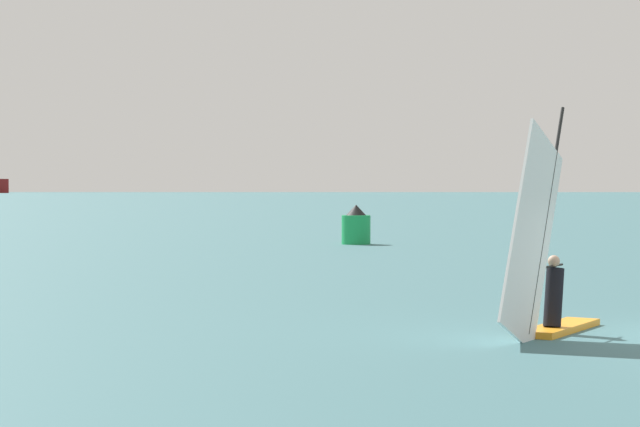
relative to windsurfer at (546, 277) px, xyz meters
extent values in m
cube|color=orange|center=(0.54, 0.55, -0.98)|extent=(2.34, 2.36, 0.12)
cylinder|color=black|center=(0.00, 0.00, 1.06)|extent=(1.30, 1.32, 3.99)
cube|color=white|center=(-0.49, -0.49, 0.76)|extent=(2.13, 2.16, 4.02)
cylinder|color=black|center=(0.03, 0.03, 0.17)|extent=(1.18, 1.20, 0.04)
cylinder|color=black|center=(0.29, 0.30, -0.39)|extent=(0.57, 0.58, 1.10)
sphere|color=tan|center=(0.29, 0.30, 0.25)|extent=(0.22, 0.22, 0.22)
cylinder|color=#19994C|center=(5.98, 34.16, -0.36)|extent=(1.36, 1.36, 1.36)
cone|color=black|center=(5.98, 34.16, 0.57)|extent=(0.95, 0.95, 0.50)
camera|label=1|loc=(-8.82, -19.27, 1.55)|focal=66.23mm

